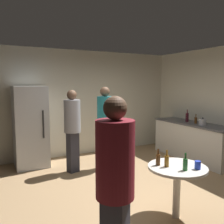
# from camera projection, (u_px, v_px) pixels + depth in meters

# --- Properties ---
(ground_plane) EXTENTS (5.20, 5.20, 0.10)m
(ground_plane) POSITION_uv_depth(u_px,v_px,m) (135.00, 194.00, 4.24)
(ground_plane) COLOR #9E7C56
(wall_back) EXTENTS (5.32, 0.06, 2.70)m
(wall_back) POSITION_uv_depth(u_px,v_px,m) (81.00, 103.00, 6.39)
(wall_back) COLOR beige
(wall_back) RESTS_ON ground_plane
(refrigerator) EXTENTS (0.70, 0.68, 1.80)m
(refrigerator) POSITION_uv_depth(u_px,v_px,m) (31.00, 127.00, 5.45)
(refrigerator) COLOR silver
(refrigerator) RESTS_ON ground_plane
(kitchen_counter) EXTENTS (0.64, 2.21, 0.90)m
(kitchen_counter) POSITION_uv_depth(u_px,v_px,m) (192.00, 141.00, 6.06)
(kitchen_counter) COLOR beige
(kitchen_counter) RESTS_ON ground_plane
(kettle) EXTENTS (0.24, 0.17, 0.18)m
(kettle) POSITION_uv_depth(u_px,v_px,m) (203.00, 122.00, 5.68)
(kettle) COLOR #B2B2B7
(kettle) RESTS_ON kitchen_counter
(wine_bottle_on_counter) EXTENTS (0.08, 0.08, 0.31)m
(wine_bottle_on_counter) POSITION_uv_depth(u_px,v_px,m) (187.00, 117.00, 6.15)
(wine_bottle_on_counter) COLOR #3F141E
(wine_bottle_on_counter) RESTS_ON kitchen_counter
(beer_bottle_on_counter) EXTENTS (0.06, 0.06, 0.23)m
(beer_bottle_on_counter) POSITION_uv_depth(u_px,v_px,m) (196.00, 120.00, 5.89)
(beer_bottle_on_counter) COLOR #593314
(beer_bottle_on_counter) RESTS_ON kitchen_counter
(foreground_table) EXTENTS (0.80, 0.80, 0.73)m
(foreground_table) POSITION_uv_depth(u_px,v_px,m) (177.00, 174.00, 3.35)
(foreground_table) COLOR beige
(foreground_table) RESTS_ON ground_plane
(beer_bottle_amber) EXTENTS (0.06, 0.06, 0.23)m
(beer_bottle_amber) POSITION_uv_depth(u_px,v_px,m) (167.00, 161.00, 3.32)
(beer_bottle_amber) COLOR #8C5919
(beer_bottle_amber) RESTS_ON foreground_table
(beer_bottle_brown) EXTENTS (0.06, 0.06, 0.23)m
(beer_bottle_brown) POSITION_uv_depth(u_px,v_px,m) (158.00, 159.00, 3.38)
(beer_bottle_brown) COLOR #593314
(beer_bottle_brown) RESTS_ON foreground_table
(beer_bottle_green) EXTENTS (0.06, 0.06, 0.23)m
(beer_bottle_green) POSITION_uv_depth(u_px,v_px,m) (185.00, 164.00, 3.18)
(beer_bottle_green) COLOR #26662D
(beer_bottle_green) RESTS_ON foreground_table
(plastic_cup_blue) EXTENTS (0.08, 0.08, 0.11)m
(plastic_cup_blue) POSITION_uv_depth(u_px,v_px,m) (198.00, 165.00, 3.22)
(plastic_cup_blue) COLOR blue
(plastic_cup_blue) RESTS_ON foreground_table
(person_in_gray_shirt) EXTENTS (0.42, 0.42, 1.72)m
(person_in_gray_shirt) POSITION_uv_depth(u_px,v_px,m) (72.00, 124.00, 5.08)
(person_in_gray_shirt) COLOR #2D2D38
(person_in_gray_shirt) RESTS_ON ground_plane
(person_in_maroon_shirt) EXTENTS (0.47, 0.47, 1.75)m
(person_in_maroon_shirt) POSITION_uv_depth(u_px,v_px,m) (115.00, 179.00, 2.13)
(person_in_maroon_shirt) COLOR #2D2D38
(person_in_maroon_shirt) RESTS_ON ground_plane
(person_in_teal_shirt) EXTENTS (0.46, 0.46, 1.79)m
(person_in_teal_shirt) POSITION_uv_depth(u_px,v_px,m) (105.00, 121.00, 5.30)
(person_in_teal_shirt) COLOR #2D2D38
(person_in_teal_shirt) RESTS_ON ground_plane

